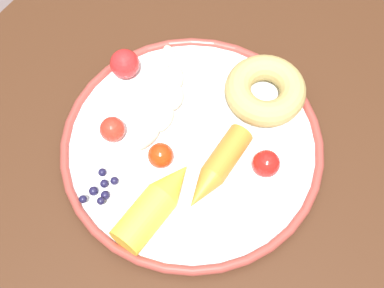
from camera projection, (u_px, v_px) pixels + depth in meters
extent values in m
plane|color=#5F504F|center=(215.00, 270.00, 1.36)|extent=(6.00, 6.00, 0.00)
cube|color=#3D2112|center=(236.00, 144.00, 0.73)|extent=(1.12, 0.84, 0.03)
cylinder|color=white|center=(192.00, 146.00, 0.71)|extent=(0.34, 0.34, 0.01)
torus|color=#943A33|center=(192.00, 144.00, 0.70)|extent=(0.35, 0.35, 0.01)
ellipsoid|color=beige|center=(147.00, 139.00, 0.69)|extent=(0.05, 0.03, 0.02)
ellipsoid|color=beige|center=(163.00, 119.00, 0.70)|extent=(0.04, 0.03, 0.02)
ellipsoid|color=beige|center=(172.00, 97.00, 0.72)|extent=(0.05, 0.04, 0.03)
ellipsoid|color=beige|center=(175.00, 76.00, 0.73)|extent=(0.05, 0.05, 0.02)
ellipsoid|color=beige|center=(171.00, 57.00, 0.75)|extent=(0.04, 0.05, 0.02)
cylinder|color=orange|center=(227.00, 154.00, 0.67)|extent=(0.07, 0.03, 0.03)
cone|color=orange|center=(201.00, 192.00, 0.65)|extent=(0.05, 0.03, 0.03)
cylinder|color=yellow|center=(143.00, 219.00, 0.63)|extent=(0.08, 0.05, 0.04)
cone|color=yellow|center=(175.00, 181.00, 0.65)|extent=(0.05, 0.05, 0.04)
torus|color=tan|center=(267.00, 91.00, 0.72)|extent=(0.15, 0.15, 0.04)
sphere|color=#191638|center=(102.00, 172.00, 0.68)|extent=(0.01, 0.01, 0.01)
sphere|color=#191638|center=(94.00, 191.00, 0.66)|extent=(0.01, 0.01, 0.01)
sphere|color=#191638|center=(114.00, 181.00, 0.67)|extent=(0.01, 0.01, 0.01)
sphere|color=#191638|center=(104.00, 184.00, 0.67)|extent=(0.01, 0.01, 0.01)
sphere|color=#191638|center=(105.00, 195.00, 0.66)|extent=(0.01, 0.01, 0.01)
sphere|color=#191638|center=(101.00, 201.00, 0.65)|extent=(0.01, 0.01, 0.01)
sphere|color=#191638|center=(83.00, 199.00, 0.65)|extent=(0.01, 0.01, 0.01)
sphere|color=red|center=(123.00, 66.00, 0.73)|extent=(0.04, 0.04, 0.04)
sphere|color=red|center=(161.00, 155.00, 0.67)|extent=(0.03, 0.03, 0.03)
sphere|color=red|center=(266.00, 164.00, 0.67)|extent=(0.04, 0.04, 0.04)
sphere|color=red|center=(112.00, 129.00, 0.69)|extent=(0.03, 0.03, 0.03)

